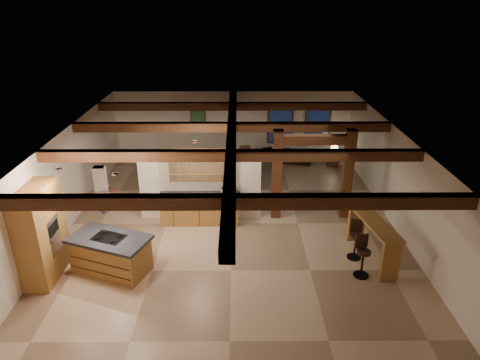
% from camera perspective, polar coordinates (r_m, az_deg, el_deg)
% --- Properties ---
extents(ground, '(12.00, 12.00, 0.00)m').
position_cam_1_polar(ground, '(13.48, -1.06, -5.83)').
color(ground, tan).
rests_on(ground, ground).
extents(room_walls, '(12.00, 12.00, 12.00)m').
position_cam_1_polar(room_walls, '(12.70, -1.12, 1.18)').
color(room_walls, silver).
rests_on(room_walls, ground).
extents(ceiling_beams, '(10.00, 12.00, 0.28)m').
position_cam_1_polar(ceiling_beams, '(12.36, -1.15, 5.38)').
color(ceiling_beams, '#38180E').
rests_on(ceiling_beams, room_walls).
extents(timber_posts, '(2.50, 0.30, 2.90)m').
position_cam_1_polar(timber_posts, '(13.38, 9.69, 1.94)').
color(timber_posts, '#38180E').
rests_on(timber_posts, ground).
extents(partition_wall, '(3.80, 0.18, 2.20)m').
position_cam_1_polar(partition_wall, '(13.48, -5.32, -0.70)').
color(partition_wall, silver).
rests_on(partition_wall, ground).
extents(pantry_cabinet, '(0.67, 1.60, 2.40)m').
position_cam_1_polar(pantry_cabinet, '(11.68, -24.95, -6.50)').
color(pantry_cabinet, '#AA7637').
rests_on(pantry_cabinet, ground).
extents(back_counter, '(2.50, 0.66, 0.94)m').
position_cam_1_polar(back_counter, '(13.40, -5.35, -3.82)').
color(back_counter, '#AA7637').
rests_on(back_counter, ground).
extents(upper_display_cabinet, '(1.80, 0.36, 0.95)m').
position_cam_1_polar(upper_display_cabinet, '(13.02, -5.51, 1.97)').
color(upper_display_cabinet, '#AA7637').
rests_on(upper_display_cabinet, partition_wall).
extents(range_hood, '(1.10, 1.10, 1.40)m').
position_cam_1_polar(range_hood, '(10.98, -17.61, -3.76)').
color(range_hood, silver).
rests_on(range_hood, room_walls).
extents(back_windows, '(2.70, 0.07, 1.70)m').
position_cam_1_polar(back_windows, '(18.59, 7.84, 7.37)').
color(back_windows, '#38180E').
rests_on(back_windows, room_walls).
extents(framed_art, '(0.65, 0.05, 0.85)m').
position_cam_1_polar(framed_art, '(18.43, -5.61, 7.98)').
color(framed_art, '#38180E').
rests_on(framed_art, room_walls).
extents(recessed_cans, '(3.16, 2.46, 0.03)m').
position_cam_1_polar(recessed_cans, '(10.85, -14.80, 2.54)').
color(recessed_cans, silver).
rests_on(recessed_cans, room_walls).
extents(kitchen_island, '(2.26, 1.72, 1.00)m').
position_cam_1_polar(kitchen_island, '(11.60, -16.83, -9.39)').
color(kitchen_island, '#AA7637').
rests_on(kitchen_island, ground).
extents(dining_table, '(1.84, 1.16, 0.61)m').
position_cam_1_polar(dining_table, '(16.28, -1.41, 0.75)').
color(dining_table, '#3C180F').
rests_on(dining_table, ground).
extents(sofa, '(2.32, 1.43, 0.63)m').
position_cam_1_polar(sofa, '(18.48, 6.26, 3.49)').
color(sofa, black).
rests_on(sofa, ground).
extents(microwave, '(0.49, 0.42, 0.23)m').
position_cam_1_polar(microwave, '(13.10, -1.52, -1.57)').
color(microwave, silver).
rests_on(microwave, back_counter).
extents(bar_counter, '(0.92, 2.24, 1.15)m').
position_cam_1_polar(bar_counter, '(11.98, 17.33, -6.82)').
color(bar_counter, '#AA7637').
rests_on(bar_counter, ground).
extents(side_table, '(0.60, 0.60, 0.57)m').
position_cam_1_polar(side_table, '(18.28, 12.33, 2.74)').
color(side_table, '#38180E').
rests_on(side_table, ground).
extents(table_lamp, '(0.31, 0.31, 0.37)m').
position_cam_1_polar(table_lamp, '(18.10, 12.48, 4.36)').
color(table_lamp, black).
rests_on(table_lamp, side_table).
extents(bar_stool_a, '(0.40, 0.41, 1.12)m').
position_cam_1_polar(bar_stool_a, '(11.34, 16.01, -9.70)').
color(bar_stool_a, black).
rests_on(bar_stool_a, ground).
extents(bar_stool_b, '(0.38, 0.39, 1.09)m').
position_cam_1_polar(bar_stool_b, '(12.02, 15.16, -7.64)').
color(bar_stool_b, black).
rests_on(bar_stool_b, ground).
extents(dining_chairs, '(2.26, 2.26, 1.24)m').
position_cam_1_polar(dining_chairs, '(16.16, -1.43, 1.81)').
color(dining_chairs, '#38180E').
rests_on(dining_chairs, ground).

